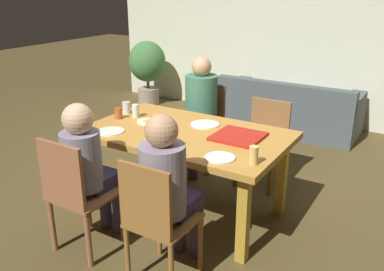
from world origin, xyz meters
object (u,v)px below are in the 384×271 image
object	(u,v)px
chair_2	(155,218)
drinking_glass_3	(126,108)
person_0	(88,163)
pizza_box_0	(238,136)
plate_1	(148,121)
person_2	(168,183)
drinking_glass_0	(118,113)
chair_0	(76,193)
plate_0	(111,131)
chair_3	(264,139)
plate_2	(205,124)
couch	(288,111)
person_1	(199,106)
chair_1	(204,124)
dining_table	(186,141)
potted_plant	(147,66)
drinking_glass_2	(254,155)
drinking_glass_1	(136,111)
plate_3	(220,158)

from	to	relation	value
chair_2	drinking_glass_3	distance (m)	1.60
person_0	pizza_box_0	distance (m)	1.23
plate_1	drinking_glass_3	xyz separation A→B (m)	(-0.34, 0.11, 0.05)
person_2	drinking_glass_0	world-z (taller)	person_2
chair_0	plate_0	xyz separation A→B (m)	(-0.17, 0.61, 0.27)
drinking_glass_0	drinking_glass_3	size ratio (longest dim) A/B	0.92
chair_3	plate_1	distance (m)	1.27
plate_0	plate_2	bearing A→B (deg)	44.22
chair_2	person_0	bearing A→B (deg)	169.13
plate_2	couch	world-z (taller)	plate_2
plate_2	person_1	bearing A→B (deg)	124.67
chair_1	drinking_glass_3	xyz separation A→B (m)	(-0.40, -0.84, 0.35)
dining_table	chair_2	world-z (taller)	chair_2
drinking_glass_0	potted_plant	distance (m)	3.23
chair_3	plate_1	size ratio (longest dim) A/B	4.27
person_1	chair_2	world-z (taller)	person_1
plate_2	drinking_glass_2	bearing A→B (deg)	-38.12
person_0	drinking_glass_3	distance (m)	1.04
chair_2	chair_3	world-z (taller)	chair_2
plate_1	person_1	bearing A→B (deg)	85.89
plate_0	plate_2	size ratio (longest dim) A/B	0.90
plate_0	drinking_glass_1	world-z (taller)	drinking_glass_1
drinking_glass_0	couch	xyz separation A→B (m)	(0.78, 2.66, -0.56)
chair_3	plate_3	world-z (taller)	chair_3
person_2	chair_3	world-z (taller)	person_2
plate_2	chair_0	bearing A→B (deg)	-109.72
pizza_box_0	drinking_glass_0	size ratio (longest dim) A/B	3.65
chair_2	drinking_glass_1	size ratio (longest dim) A/B	7.62
drinking_glass_2	couch	xyz separation A→B (m)	(-0.73, 2.95, -0.57)
person_1	drinking_glass_3	distance (m)	0.83
person_1	person_0	bearing A→B (deg)	-90.00
chair_0	chair_1	world-z (taller)	chair_0
drinking_glass_3	drinking_glass_1	bearing A→B (deg)	-16.63
person_0	plate_3	size ratio (longest dim) A/B	5.27
chair_2	plate_1	world-z (taller)	chair_2
dining_table	couch	bearing A→B (deg)	89.03
plate_1	drinking_glass_2	size ratio (longest dim) A/B	1.47
chair_0	plate_2	bearing A→B (deg)	70.28
plate_0	plate_2	distance (m)	0.84
person_2	chair_3	distance (m)	1.77
drinking_glass_0	drinking_glass_1	size ratio (longest dim) A/B	0.86
drinking_glass_2	potted_plant	size ratio (longest dim) A/B	0.13
pizza_box_0	drinking_glass_1	xyz separation A→B (m)	(-1.08, -0.00, 0.05)
drinking_glass_1	drinking_glass_3	distance (m)	0.16
potted_plant	drinking_glass_3	bearing A→B (deg)	-56.49
plate_0	drinking_glass_0	xyz separation A→B (m)	(-0.19, 0.32, 0.05)
dining_table	drinking_glass_3	distance (m)	0.80
drinking_glass_1	couch	xyz separation A→B (m)	(0.67, 2.53, -0.56)
chair_1	plate_0	size ratio (longest dim) A/B	4.00
dining_table	plate_2	distance (m)	0.26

